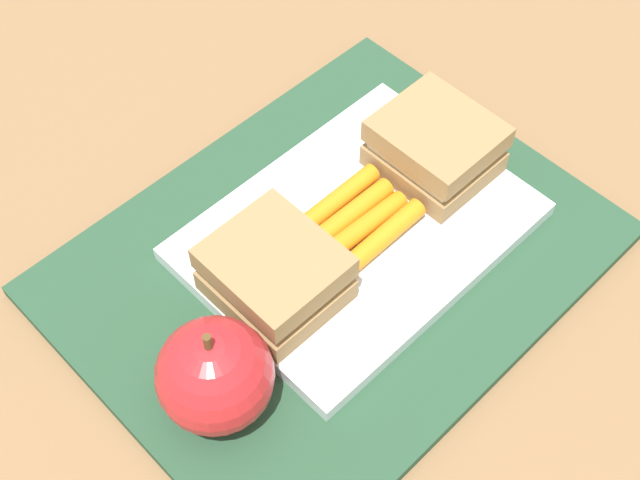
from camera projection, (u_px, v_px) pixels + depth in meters
The scene contains 7 objects.
ground_plane at pixel (333, 264), 0.61m from camera, with size 2.40×2.40×0.00m, color olive.
lunchbag_mat at pixel (333, 260), 0.61m from camera, with size 0.36×0.28×0.01m, color #284C33.
food_tray at pixel (358, 231), 0.61m from camera, with size 0.23×0.17×0.01m, color white.
sandwich_half_left at pixel (435, 146), 0.62m from camera, with size 0.07×0.08×0.04m.
sandwich_half_right at pixel (275, 274), 0.56m from camera, with size 0.07×0.08×0.04m.
carrot_sticks_bundle at pixel (358, 220), 0.60m from camera, with size 0.08×0.06×0.02m.
apple at pixel (215, 375), 0.51m from camera, with size 0.07×0.07×0.08m.
Camera 1 is at (0.24, 0.24, 0.51)m, focal length 48.57 mm.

